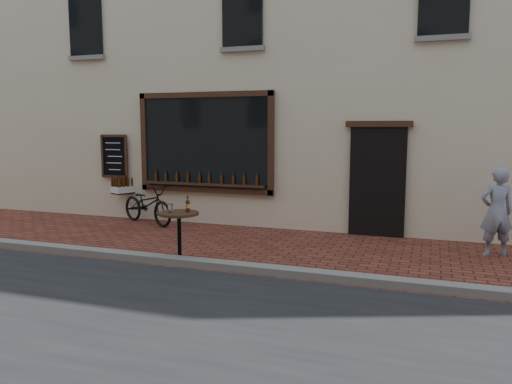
% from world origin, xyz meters
% --- Properties ---
extents(ground, '(90.00, 90.00, 0.00)m').
position_xyz_m(ground, '(0.00, 0.00, 0.00)').
color(ground, '#55251B').
rests_on(ground, ground).
extents(kerb, '(90.00, 0.25, 0.12)m').
position_xyz_m(kerb, '(0.00, 0.20, 0.06)').
color(kerb, slate).
rests_on(kerb, ground).
extents(shop_building, '(28.00, 6.20, 10.00)m').
position_xyz_m(shop_building, '(0.00, 6.50, 5.00)').
color(shop_building, beige).
rests_on(shop_building, ground).
extents(cargo_bicycle, '(2.09, 1.30, 0.98)m').
position_xyz_m(cargo_bicycle, '(-3.19, 3.02, 0.47)').
color(cargo_bicycle, black).
rests_on(cargo_bicycle, ground).
extents(bistro_table, '(0.65, 0.65, 1.11)m').
position_xyz_m(bistro_table, '(-0.91, 0.35, 0.59)').
color(bistro_table, black).
rests_on(bistro_table, ground).
extents(pedestrian, '(0.64, 0.52, 1.53)m').
position_xyz_m(pedestrian, '(3.99, 2.50, 0.77)').
color(pedestrian, gray).
rests_on(pedestrian, ground).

